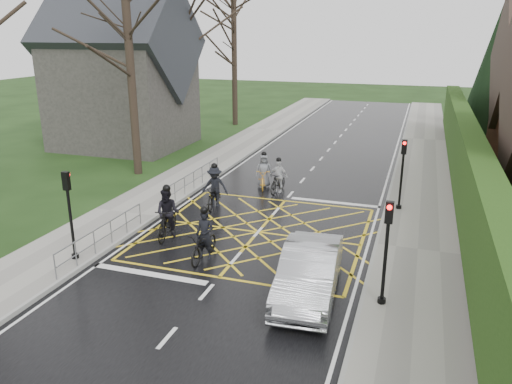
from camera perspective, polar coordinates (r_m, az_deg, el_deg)
The scene contains 22 objects.
ground at distance 19.68m, azimuth 0.24°, elevation -4.62°, with size 120.00×120.00×0.00m, color black.
road at distance 19.68m, azimuth 0.24°, elevation -4.60°, with size 9.00×80.00×0.01m, color black.
sidewalk_right at distance 18.82m, azimuth 17.98°, elevation -6.40°, with size 3.00×80.00×0.15m, color gray.
sidewalk_left at distance 22.15m, azimuth -14.68°, elevation -2.40°, with size 3.00×80.00×0.15m, color gray.
stone_wall at distance 24.44m, azimuth 22.45°, elevation -0.60°, with size 0.50×38.00×0.70m, color slate.
hedge at distance 23.99m, azimuth 22.94°, elevation 3.37°, with size 0.90×38.00×2.80m, color #1A370F.
conifer at distance 43.64m, azimuth 25.80°, elevation 12.85°, with size 4.60×4.60×10.00m.
church at distance 35.11m, azimuth -15.17°, elevation 13.04°, with size 8.80×7.80×11.00m.
tree_near at distance 27.52m, azimuth -14.51°, elevation 18.15°, with size 9.24×9.24×11.44m.
tree_mid at distance 35.00m, azimuth -8.66°, elevation 19.51°, with size 10.08×10.08×12.48m.
tree_far at distance 42.03m, azimuth -2.52°, elevation 17.42°, with size 8.40×8.40×10.40m.
railing_south at distance 18.50m, azimuth -17.14°, elevation -4.37°, with size 0.05×5.04×1.03m.
railing_north at distance 24.59m, azimuth -7.15°, elevation 1.83°, with size 0.05×6.04×1.03m.
traffic_light_ne at distance 22.27m, azimuth 16.31°, elevation 1.86°, with size 0.24×0.31×3.21m.
traffic_light_se at distance 14.34m, azimuth 14.59°, elevation -6.92°, with size 0.24×0.31×3.21m.
traffic_light_sw at distance 17.72m, azimuth -20.43°, elevation -2.65°, with size 0.24×0.31×3.21m.
cyclist_rear at distance 17.31m, azimuth -5.93°, elevation -5.75°, with size 0.69×1.98×1.92m.
cyclist_back at distance 19.26m, azimuth -10.08°, elevation -2.90°, with size 1.04×2.16×2.09m.
cyclist_mid at distance 22.37m, azimuth -4.77°, elevation 0.13°, with size 1.29×2.16×2.01m.
cyclist_front at distance 24.33m, azimuth 2.54°, elevation 1.42°, with size 0.98×1.79×1.75m.
cyclist_lead at distance 25.08m, azimuth 0.86°, elevation 1.94°, with size 1.17×2.01×1.85m.
car at distance 15.01m, azimuth 6.09°, elevation -9.05°, with size 1.61×4.63×1.53m, color #A3A5AA.
Camera 1 is at (5.68, -17.27, 7.54)m, focal length 35.00 mm.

